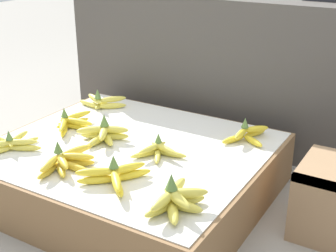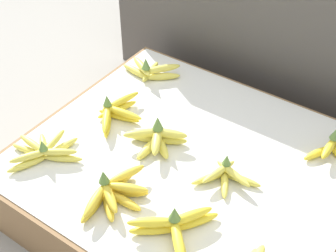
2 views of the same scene
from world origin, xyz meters
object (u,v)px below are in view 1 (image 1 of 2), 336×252
Objects in this scene: banana_bunch_front_right at (175,199)px; banana_bunch_middle_left at (71,123)px; banana_bunch_middle_midright at (158,150)px; banana_bunch_back_right at (247,134)px; banana_bunch_middle_midleft at (103,134)px; banana_bunch_front_left at (10,143)px; banana_bunch_front_midleft at (66,161)px; banana_bunch_front_midright at (114,176)px; banana_bunch_back_left at (102,102)px.

banana_bunch_front_right is 0.87× the size of banana_bunch_middle_left.
banana_bunch_front_right reaches higher than banana_bunch_middle_midright.
banana_bunch_middle_midleft is at bearing -148.50° from banana_bunch_back_right.
banana_bunch_middle_left is at bearing 171.43° from banana_bunch_middle_midleft.
banana_bunch_middle_left reaches higher than banana_bunch_front_left.
banana_bunch_front_midleft reaches higher than banana_bunch_back_right.
banana_bunch_middle_left is at bearing 175.43° from banana_bunch_middle_midright.
banana_bunch_front_right is (0.46, -0.03, 0.01)m from banana_bunch_front_midleft.
banana_bunch_middle_left is (-0.44, 0.28, -0.00)m from banana_bunch_front_midright.
banana_bunch_back_left reaches higher than banana_bunch_middle_left.
banana_bunch_middle_midright is (0.26, -0.01, -0.01)m from banana_bunch_middle_midleft.
banana_bunch_middle_midleft is (0.26, 0.24, 0.01)m from banana_bunch_front_left.
banana_bunch_front_left is 1.03× the size of banana_bunch_back_left.
banana_bunch_back_right is at bearing 50.61° from banana_bunch_front_midleft.
banana_bunch_front_midleft reaches higher than banana_bunch_middle_midright.
banana_bunch_front_midleft is at bearing -2.21° from banana_bunch_front_left.
banana_bunch_front_right is at bearing -29.92° from banana_bunch_middle_midleft.
banana_bunch_middle_midleft is at bearing -8.57° from banana_bunch_middle_left.
banana_bunch_front_left is 1.28× the size of banana_bunch_middle_midleft.
banana_bunch_middle_midleft is 1.03× the size of banana_bunch_middle_midright.
banana_bunch_middle_left is at bearing -158.56° from banana_bunch_back_right.
banana_bunch_front_left is 0.99× the size of banana_bunch_middle_left.
banana_bunch_back_right is (0.24, 0.55, -0.00)m from banana_bunch_front_midright.
banana_bunch_front_midleft is at bearing -129.39° from banana_bunch_back_right.
banana_bunch_front_right is at bearing -89.51° from banana_bunch_back_right.
banana_bunch_back_right is at bearing 53.29° from banana_bunch_middle_midright.
banana_bunch_middle_midright is at bearing -1.50° from banana_bunch_middle_midleft.
banana_bunch_back_right is at bearing 21.44° from banana_bunch_middle_left.
banana_bunch_middle_left is at bearing 76.77° from banana_bunch_front_left.
banana_bunch_middle_left is 0.20m from banana_bunch_middle_midleft.
banana_bunch_front_right is 0.94m from banana_bunch_back_left.
banana_bunch_front_midleft is 0.46m from banana_bunch_front_right.
banana_bunch_front_left is 0.95× the size of banana_bunch_front_midleft.
banana_bunch_front_midright is 0.60m from banana_bunch_back_right.
banana_bunch_front_midright reaches higher than banana_bunch_front_midleft.
banana_bunch_front_right is at bearing -3.11° from banana_bunch_front_left.
banana_bunch_middle_midleft reaches higher than banana_bunch_back_right.
banana_bunch_front_midright is 0.94× the size of banana_bunch_back_left.
banana_bunch_back_right is at bearing -0.39° from banana_bunch_back_left.
banana_bunch_middle_left is at bearing 155.58° from banana_bunch_front_right.
banana_bunch_front_midleft is 0.71m from banana_bunch_back_right.
banana_bunch_front_midright is at bearing -46.15° from banana_bunch_middle_midleft.
banana_bunch_front_right reaches higher than banana_bunch_front_left.
banana_bunch_front_midleft is (0.29, -0.01, 0.00)m from banana_bunch_front_left.
banana_bunch_front_midleft is at bearing -63.06° from banana_bunch_back_left.
banana_bunch_front_left is 0.28m from banana_bunch_middle_left.
banana_bunch_front_midright is at bearing -93.06° from banana_bunch_middle_midright.
banana_bunch_middle_midright is at bearing -126.71° from banana_bunch_back_right.
banana_bunch_front_midleft is 0.62m from banana_bunch_back_left.
banana_bunch_front_left is at bearing 177.79° from banana_bunch_front_midleft.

